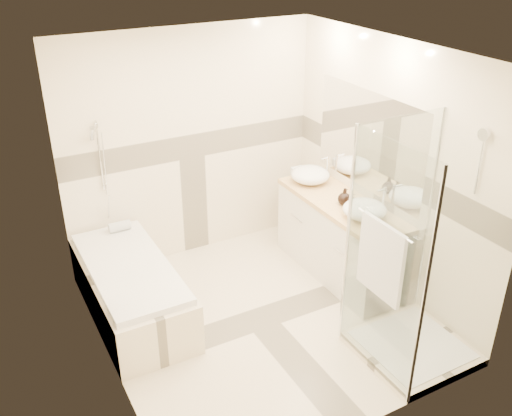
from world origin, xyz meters
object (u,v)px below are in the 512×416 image
vanity (340,238)px  vessel_sink_far (365,210)px  amenity_bottle_b (344,196)px  vessel_sink_near (310,175)px  shower_enclosure (401,304)px  bathtub (131,287)px  amenity_bottle_a (352,201)px

vanity → vessel_sink_far: size_ratio=3.86×
amenity_bottle_b → vessel_sink_near: bearing=90.0°
shower_enclosure → vessel_sink_near: 1.91m
bathtub → amenity_bottle_b: size_ratio=9.91×
vanity → amenity_bottle_a: size_ratio=9.46×
shower_enclosure → vessel_sink_far: bearing=73.1°
amenity_bottle_a → amenity_bottle_b: 0.12m
vanity → vessel_sink_near: vessel_sink_near is taller
vanity → vessel_sink_near: bearing=92.0°
vessel_sink_near → shower_enclosure: bearing=-98.4°
bathtub → shower_enclosure: bearing=-41.1°
bathtub → vanity: 2.18m
shower_enclosure → vessel_sink_near: size_ratio=4.84×
vanity → vessel_sink_far: 0.63m
amenity_bottle_a → vessel_sink_far: bearing=-90.0°
vanity → amenity_bottle_b: 0.51m
shower_enclosure → amenity_bottle_b: size_ratio=11.90×
bathtub → vanity: vanity is taller
vanity → vessel_sink_near: 0.76m
vessel_sink_near → amenity_bottle_b: bearing=-90.0°
shower_enclosure → amenity_bottle_b: bearing=77.4°
amenity_bottle_a → vessel_sink_near: bearing=90.0°
vanity → shower_enclosure: 1.31m
vessel_sink_far → amenity_bottle_b: bearing=90.0°
vessel_sink_far → vanity: bearing=86.9°
bathtub → vessel_sink_far: bearing=-18.7°
vessel_sink_near → vessel_sink_far: size_ratio=1.00×
amenity_bottle_b → vessel_sink_far: bearing=-90.0°
amenity_bottle_a → amenity_bottle_b: size_ratio=1.00×
bathtub → vessel_sink_near: (2.13, 0.22, 0.63)m
vessel_sink_near → amenity_bottle_b: 0.62m
bathtub → amenity_bottle_b: (2.13, -0.40, 0.63)m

